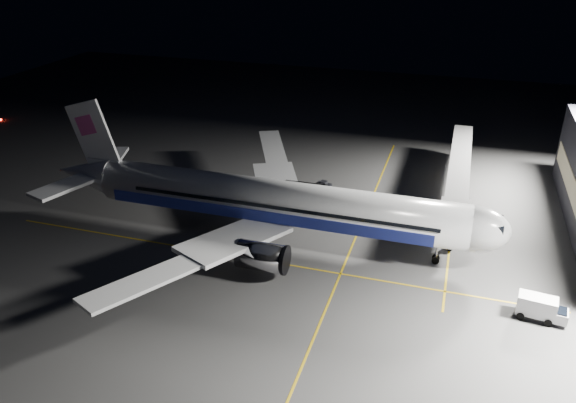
% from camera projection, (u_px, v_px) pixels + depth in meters
% --- Properties ---
extents(ground, '(200.00, 200.00, 0.00)m').
position_uv_depth(ground, '(277.00, 237.00, 74.20)').
color(ground, '#4C4C4F').
rests_on(ground, ground).
extents(guide_line_main, '(0.25, 80.00, 0.01)m').
position_uv_depth(guide_line_main, '(351.00, 249.00, 71.50)').
color(guide_line_main, gold).
rests_on(guide_line_main, ground).
extents(guide_line_cross, '(70.00, 0.25, 0.01)m').
position_uv_depth(guide_line_cross, '(261.00, 260.00, 69.05)').
color(guide_line_cross, gold).
rests_on(guide_line_cross, ground).
extents(guide_line_side, '(0.25, 40.00, 0.01)m').
position_uv_depth(guide_line_side, '(452.00, 227.00, 76.85)').
color(guide_line_side, gold).
rests_on(guide_line_side, ground).
extents(airliner, '(61.48, 54.22, 16.64)m').
position_uv_depth(airliner, '(268.00, 201.00, 72.24)').
color(airliner, silver).
rests_on(airliner, ground).
extents(jet_bridge, '(3.60, 34.40, 6.30)m').
position_uv_depth(jet_bridge, '(459.00, 174.00, 81.76)').
color(jet_bridge, '#B2B2B7').
rests_on(jet_bridge, ground).
extents(service_truck, '(5.18, 2.67, 2.54)m').
position_uv_depth(service_truck, '(541.00, 308.00, 58.17)').
color(service_truck, silver).
rests_on(service_truck, ground).
extents(baggage_tug, '(2.72, 2.39, 1.69)m').
position_uv_depth(baggage_tug, '(323.00, 187.00, 86.97)').
color(baggage_tug, black).
rests_on(baggage_tug, ground).
extents(safety_cone_a, '(0.34, 0.34, 0.52)m').
position_uv_depth(safety_cone_a, '(305.00, 221.00, 77.71)').
color(safety_cone_a, '#D84609').
rests_on(safety_cone_a, ground).
extents(safety_cone_b, '(0.41, 0.41, 0.61)m').
position_uv_depth(safety_cone_b, '(248.00, 216.00, 79.03)').
color(safety_cone_b, '#D84609').
rests_on(safety_cone_b, ground).
extents(safety_cone_c, '(0.36, 0.36, 0.54)m').
position_uv_depth(safety_cone_c, '(255.00, 189.00, 87.44)').
color(safety_cone_c, '#D84609').
rests_on(safety_cone_c, ground).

